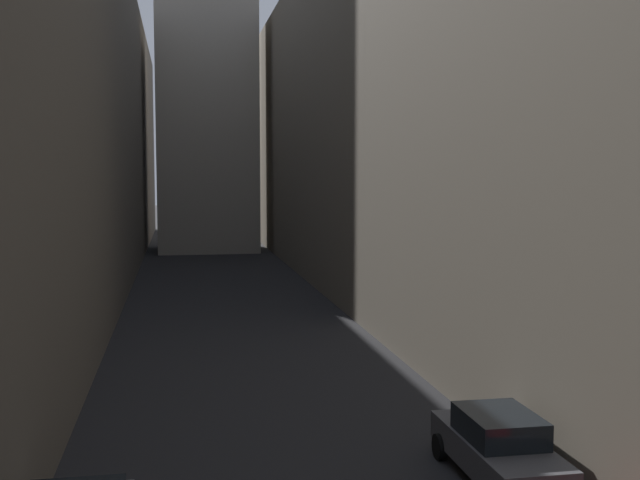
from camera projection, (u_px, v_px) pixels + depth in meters
The scene contains 4 objects.
ground_plane at pixel (227, 298), 42.97m from camera, with size 264.00×264.00×0.00m, color #232326.
building_block_left at pixel (24, 115), 42.11m from camera, with size 10.67×108.00×20.31m, color #60594F.
building_block_right at pixel (447, 117), 46.45m from camera, with size 15.79×108.00×20.68m, color #756B5B.
parked_car_right_far at pixel (498, 446), 17.32m from camera, with size 1.90×4.45×1.59m.
Camera 1 is at (-2.59, 5.23, 6.91)m, focal length 43.31 mm.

